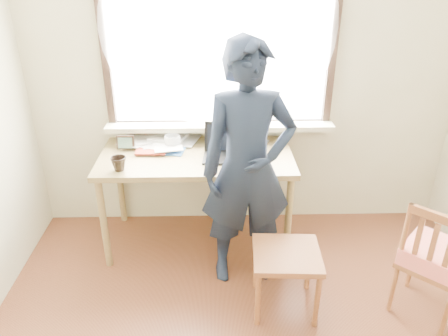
{
  "coord_description": "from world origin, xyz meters",
  "views": [
    {
      "loc": [
        -0.25,
        -1.44,
        2.22
      ],
      "look_at": [
        -0.19,
        0.95,
        1.02
      ],
      "focal_mm": 35.0,
      "sensor_mm": 36.0,
      "label": 1
    }
  ],
  "objects_px": {
    "desk": "(197,164)",
    "work_chair": "(286,261)",
    "side_chair": "(435,258)",
    "person": "(248,168)",
    "laptop": "(227,149)",
    "mug_dark": "(119,164)",
    "mug_white": "(172,141)"
  },
  "relations": [
    {
      "from": "desk",
      "to": "work_chair",
      "type": "xyz_separation_m",
      "value": [
        0.61,
        -0.78,
        -0.34
      ]
    },
    {
      "from": "side_chair",
      "to": "person",
      "type": "relative_size",
      "value": 0.48
    },
    {
      "from": "laptop",
      "to": "person",
      "type": "height_order",
      "value": "person"
    },
    {
      "from": "desk",
      "to": "laptop",
      "type": "relative_size",
      "value": 4.01
    },
    {
      "from": "desk",
      "to": "person",
      "type": "bearing_deg",
      "value": -48.85
    },
    {
      "from": "work_chair",
      "to": "side_chair",
      "type": "height_order",
      "value": "side_chair"
    },
    {
      "from": "side_chair",
      "to": "desk",
      "type": "bearing_deg",
      "value": 151.07
    },
    {
      "from": "work_chair",
      "to": "desk",
      "type": "bearing_deg",
      "value": 127.84
    },
    {
      "from": "work_chair",
      "to": "person",
      "type": "bearing_deg",
      "value": 123.61
    },
    {
      "from": "person",
      "to": "mug_dark",
      "type": "bearing_deg",
      "value": 163.3
    },
    {
      "from": "mug_white",
      "to": "mug_dark",
      "type": "bearing_deg",
      "value": -131.23
    },
    {
      "from": "side_chair",
      "to": "mug_white",
      "type": "bearing_deg",
      "value": 150.2
    },
    {
      "from": "laptop",
      "to": "person",
      "type": "relative_size",
      "value": 0.21
    },
    {
      "from": "mug_white",
      "to": "mug_dark",
      "type": "xyz_separation_m",
      "value": [
        -0.35,
        -0.4,
        0.0
      ]
    },
    {
      "from": "mug_white",
      "to": "work_chair",
      "type": "distance_m",
      "value": 1.31
    },
    {
      "from": "laptop",
      "to": "side_chair",
      "type": "relative_size",
      "value": 0.44
    },
    {
      "from": "side_chair",
      "to": "work_chair",
      "type": "bearing_deg",
      "value": 175.42
    },
    {
      "from": "desk",
      "to": "person",
      "type": "distance_m",
      "value": 0.58
    },
    {
      "from": "mug_dark",
      "to": "person",
      "type": "relative_size",
      "value": 0.06
    },
    {
      "from": "desk",
      "to": "mug_white",
      "type": "xyz_separation_m",
      "value": [
        -0.19,
        0.14,
        0.13
      ]
    },
    {
      "from": "laptop",
      "to": "mug_dark",
      "type": "relative_size",
      "value": 3.35
    },
    {
      "from": "work_chair",
      "to": "person",
      "type": "relative_size",
      "value": 0.26
    },
    {
      "from": "mug_dark",
      "to": "person",
      "type": "bearing_deg",
      "value": -10.18
    },
    {
      "from": "side_chair",
      "to": "person",
      "type": "xyz_separation_m",
      "value": [
        -1.19,
        0.44,
        0.44
      ]
    },
    {
      "from": "side_chair",
      "to": "person",
      "type": "distance_m",
      "value": 1.34
    },
    {
      "from": "side_chair",
      "to": "mug_dark",
      "type": "bearing_deg",
      "value": 163.97
    },
    {
      "from": "desk",
      "to": "side_chair",
      "type": "height_order",
      "value": "side_chair"
    },
    {
      "from": "person",
      "to": "laptop",
      "type": "bearing_deg",
      "value": 101.91
    },
    {
      "from": "laptop",
      "to": "work_chair",
      "type": "bearing_deg",
      "value": -63.77
    },
    {
      "from": "work_chair",
      "to": "mug_dark",
      "type": "bearing_deg",
      "value": 155.42
    },
    {
      "from": "laptop",
      "to": "mug_white",
      "type": "height_order",
      "value": "laptop"
    },
    {
      "from": "desk",
      "to": "mug_white",
      "type": "height_order",
      "value": "mug_white"
    }
  ]
}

